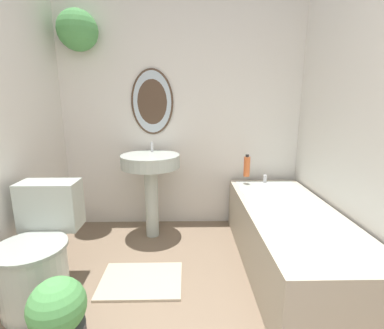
# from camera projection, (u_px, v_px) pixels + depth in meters

# --- Properties ---
(wall_back) EXTENTS (2.55, 0.37, 2.40)m
(wall_back) POSITION_uv_depth(u_px,v_px,m) (170.00, 103.00, 2.82)
(wall_back) COLOR silver
(wall_back) RESTS_ON ground_plane
(toilet) EXTENTS (0.44, 0.63, 0.76)m
(toilet) POSITION_uv_depth(u_px,v_px,m) (39.00, 254.00, 1.83)
(toilet) COLOR #B2BCB2
(toilet) RESTS_ON ground_plane
(pedestal_sink) EXTENTS (0.55, 0.55, 0.92)m
(pedestal_sink) POSITION_uv_depth(u_px,v_px,m) (151.00, 171.00, 2.64)
(pedestal_sink) COLOR #B2BCB2
(pedestal_sink) RESTS_ON ground_plane
(bathtub) EXTENTS (0.69, 1.70, 0.57)m
(bathtub) POSITION_uv_depth(u_px,v_px,m) (289.00, 238.00, 2.18)
(bathtub) COLOR #B2A893
(bathtub) RESTS_ON ground_plane
(shampoo_bottle) EXTENTS (0.06, 0.06, 0.22)m
(shampoo_bottle) POSITION_uv_depth(u_px,v_px,m) (247.00, 166.00, 2.78)
(shampoo_bottle) COLOR #DB6633
(shampoo_bottle) RESTS_ON bathtub
(potted_plant) EXTENTS (0.29, 0.29, 0.44)m
(potted_plant) POSITION_uv_depth(u_px,v_px,m) (59.00, 317.00, 1.42)
(potted_plant) COLOR #47474C
(potted_plant) RESTS_ON ground_plane
(bath_mat) EXTENTS (0.60, 0.43, 0.02)m
(bath_mat) POSITION_uv_depth(u_px,v_px,m) (141.00, 281.00, 2.06)
(bath_mat) COLOR #B7A88E
(bath_mat) RESTS_ON ground_plane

